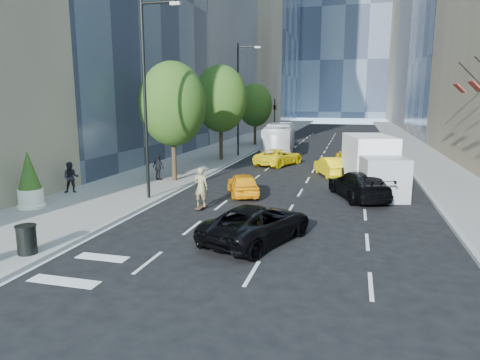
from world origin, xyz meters
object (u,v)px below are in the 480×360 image
(skateboarder, at_px, (201,190))
(trash_can, at_px, (27,240))
(black_sedan_mercedes, at_px, (359,185))
(box_truck, at_px, (372,163))
(black_sedan_lincoln, at_px, (258,223))
(city_bus, at_px, (279,139))
(planter_shrub, at_px, (29,181))

(skateboarder, xyz_separation_m, trash_can, (-3.40, -7.66, -0.34))
(trash_can, bearing_deg, black_sedan_mercedes, 47.90)
(box_truck, bearing_deg, skateboarder, -153.08)
(black_sedan_lincoln, distance_m, black_sedan_mercedes, 9.08)
(trash_can, bearing_deg, skateboarder, 66.07)
(black_sedan_mercedes, bearing_deg, box_truck, -127.45)
(skateboarder, height_order, black_sedan_mercedes, skateboarder)
(skateboarder, height_order, box_truck, box_truck)
(black_sedan_mercedes, height_order, box_truck, box_truck)
(city_bus, xyz_separation_m, planter_shrub, (-7.80, -24.65, -0.03))
(black_sedan_lincoln, relative_size, city_bus, 0.47)
(city_bus, bearing_deg, box_truck, -68.07)
(city_bus, distance_m, box_truck, 17.61)
(black_sedan_lincoln, distance_m, box_truck, 11.61)
(black_sedan_lincoln, height_order, box_truck, box_truck)
(city_bus, bearing_deg, black_sedan_lincoln, -87.58)
(black_sedan_lincoln, distance_m, planter_shrub, 11.64)
(planter_shrub, bearing_deg, box_truck, 29.53)
(black_sedan_lincoln, bearing_deg, planter_shrub, 13.42)
(box_truck, distance_m, planter_shrub, 18.32)
(box_truck, height_order, planter_shrub, box_truck)
(black_sedan_lincoln, relative_size, black_sedan_mercedes, 0.98)
(skateboarder, distance_m, black_sedan_lincoln, 5.46)
(city_bus, distance_m, trash_can, 30.18)
(skateboarder, bearing_deg, black_sedan_mercedes, -147.91)
(box_truck, bearing_deg, black_sedan_lincoln, -125.05)
(city_bus, height_order, trash_can, city_bus)
(trash_can, bearing_deg, planter_shrub, 129.56)
(box_truck, bearing_deg, city_bus, 104.98)
(black_sedan_mercedes, xyz_separation_m, box_truck, (0.74, 2.40, 0.86))
(skateboarder, distance_m, planter_shrub, 8.16)
(city_bus, relative_size, trash_can, 11.35)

